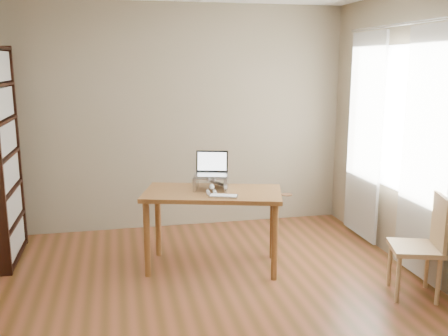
# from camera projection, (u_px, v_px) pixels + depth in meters

# --- Properties ---
(room) EXTENTS (4.04, 4.54, 2.64)m
(room) POSITION_uv_depth(u_px,v_px,m) (217.00, 150.00, 3.66)
(room) COLOR #553516
(room) RESTS_ON ground
(curtains) EXTENTS (0.03, 1.90, 2.25)m
(curtains) POSITION_uv_depth(u_px,v_px,m) (392.00, 143.00, 4.84)
(curtains) COLOR silver
(curtains) RESTS_ON ground
(desk) EXTENTS (1.41, 0.97, 0.75)m
(desk) POSITION_uv_depth(u_px,v_px,m) (213.00, 203.00, 4.70)
(desk) COLOR brown
(desk) RESTS_ON ground
(laptop_stand) EXTENTS (0.32, 0.25, 0.13)m
(laptop_stand) POSITION_uv_depth(u_px,v_px,m) (211.00, 181.00, 4.73)
(laptop_stand) COLOR silver
(laptop_stand) RESTS_ON desk
(laptop) EXTENTS (0.35, 0.33, 0.22)m
(laptop) POSITION_uv_depth(u_px,v_px,m) (210.00, 169.00, 4.76)
(laptop) COLOR silver
(laptop) RESTS_ON laptop_stand
(keyboard) EXTENTS (0.28, 0.20, 0.02)m
(keyboard) POSITION_uv_depth(u_px,v_px,m) (223.00, 196.00, 4.47)
(keyboard) COLOR silver
(keyboard) RESTS_ON desk
(coaster) EXTENTS (0.10, 0.10, 0.01)m
(coaster) POSITION_uv_depth(u_px,v_px,m) (287.00, 195.00, 4.55)
(coaster) COLOR brown
(coaster) RESTS_ON desk
(cat) EXTENTS (0.25, 0.49, 0.16)m
(cat) POSITION_uv_depth(u_px,v_px,m) (209.00, 182.00, 4.76)
(cat) COLOR #463E37
(cat) RESTS_ON desk
(chair) EXTENTS (0.49, 0.49, 0.88)m
(chair) POSITION_uv_depth(u_px,v_px,m) (423.00, 241.00, 4.15)
(chair) COLOR tan
(chair) RESTS_ON ground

